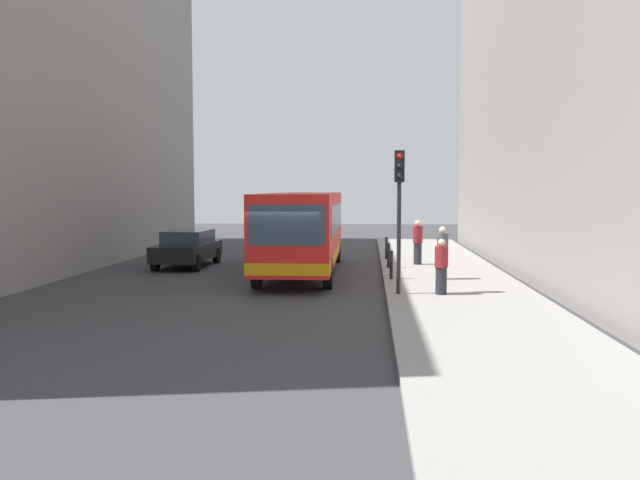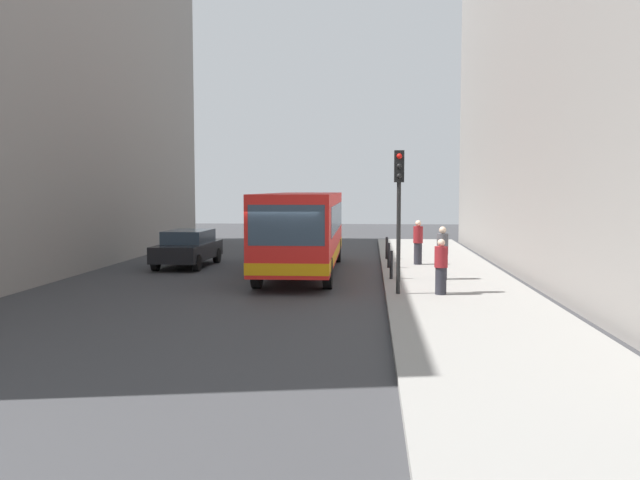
% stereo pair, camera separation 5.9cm
% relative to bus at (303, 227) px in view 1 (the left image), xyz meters
% --- Properties ---
extents(ground_plane, '(80.00, 80.00, 0.00)m').
position_rel_bus_xyz_m(ground_plane, '(-0.24, -4.53, -1.73)').
color(ground_plane, '#38383A').
extents(sidewalk, '(4.40, 40.00, 0.15)m').
position_rel_bus_xyz_m(sidewalk, '(5.16, -4.53, -1.65)').
color(sidewalk, gray).
rests_on(sidewalk, ground).
extents(building_right, '(7.00, 32.00, 14.44)m').
position_rel_bus_xyz_m(building_right, '(11.26, -0.53, 5.49)').
color(building_right, gray).
rests_on(building_right, ground).
extents(bus, '(2.63, 11.05, 3.00)m').
position_rel_bus_xyz_m(bus, '(0.00, 0.00, 0.00)').
color(bus, red).
rests_on(bus, ground).
extents(car_beside_bus, '(1.96, 4.45, 1.48)m').
position_rel_bus_xyz_m(car_beside_bus, '(-4.91, 1.75, -0.94)').
color(car_beside_bus, black).
rests_on(car_beside_bus, ground).
extents(traffic_light, '(0.28, 0.33, 4.10)m').
position_rel_bus_xyz_m(traffic_light, '(3.31, -5.75, 1.28)').
color(traffic_light, black).
rests_on(traffic_light, sidewalk).
extents(bollard_near, '(0.11, 0.11, 0.95)m').
position_rel_bus_xyz_m(bollard_near, '(3.21, -2.54, -1.10)').
color(bollard_near, black).
rests_on(bollard_near, sidewalk).
extents(bollard_mid, '(0.11, 0.11, 0.95)m').
position_rel_bus_xyz_m(bollard_mid, '(3.21, 0.65, -1.10)').
color(bollard_mid, black).
rests_on(bollard_mid, sidewalk).
extents(bollard_far, '(0.11, 0.11, 0.95)m').
position_rel_bus_xyz_m(bollard_far, '(3.21, 3.84, -1.10)').
color(bollard_far, black).
rests_on(bollard_far, sidewalk).
extents(pedestrian_near_signal, '(0.38, 0.38, 1.59)m').
position_rel_bus_xyz_m(pedestrian_near_signal, '(4.52, -5.78, -0.79)').
color(pedestrian_near_signal, '#26262D').
rests_on(pedestrian_near_signal, sidewalk).
extents(pedestrian_mid_sidewalk, '(0.38, 0.38, 1.76)m').
position_rel_bus_xyz_m(pedestrian_mid_sidewalk, '(4.91, -2.51, -0.69)').
color(pedestrian_mid_sidewalk, '#26262D').
rests_on(pedestrian_mid_sidewalk, sidewalk).
extents(pedestrian_far_sidewalk, '(0.38, 0.38, 1.76)m').
position_rel_bus_xyz_m(pedestrian_far_sidewalk, '(4.41, 1.87, -0.69)').
color(pedestrian_far_sidewalk, '#26262D').
rests_on(pedestrian_far_sidewalk, sidewalk).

